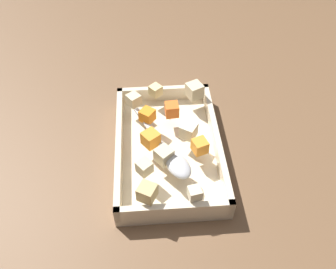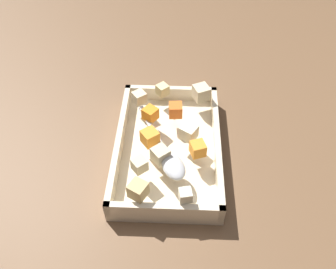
% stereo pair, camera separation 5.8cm
% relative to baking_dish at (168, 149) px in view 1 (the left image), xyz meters
% --- Properties ---
extents(ground_plane, '(4.00, 4.00, 0.00)m').
position_rel_baking_dish_xyz_m(ground_plane, '(0.01, -0.02, -0.02)').
color(ground_plane, brown).
extents(baking_dish, '(0.34, 0.22, 0.05)m').
position_rel_baking_dish_xyz_m(baking_dish, '(0.00, 0.00, 0.00)').
color(baking_dish, beige).
rests_on(baking_dish, ground_plane).
extents(carrot_chunk_mid_left, '(0.04, 0.04, 0.03)m').
position_rel_baking_dish_xyz_m(carrot_chunk_mid_left, '(0.02, -0.04, 0.05)').
color(carrot_chunk_mid_left, orange).
rests_on(carrot_chunk_mid_left, baking_dish).
extents(carrot_chunk_corner_ne, '(0.03, 0.03, 0.03)m').
position_rel_baking_dish_xyz_m(carrot_chunk_corner_ne, '(-0.07, 0.01, 0.05)').
color(carrot_chunk_corner_ne, orange).
rests_on(carrot_chunk_corner_ne, baking_dish).
extents(carrot_chunk_heap_top, '(0.04, 0.04, 0.03)m').
position_rel_baking_dish_xyz_m(carrot_chunk_heap_top, '(-0.06, -0.04, 0.05)').
color(carrot_chunk_heap_top, orange).
rests_on(carrot_chunk_heap_top, baking_dish).
extents(carrot_chunk_corner_sw, '(0.04, 0.04, 0.03)m').
position_rel_baking_dish_xyz_m(carrot_chunk_corner_sw, '(0.04, 0.06, 0.05)').
color(carrot_chunk_corner_sw, orange).
rests_on(carrot_chunk_corner_sw, baking_dish).
extents(potato_chunk_near_left, '(0.03, 0.03, 0.02)m').
position_rel_baking_dish_xyz_m(potato_chunk_near_left, '(-0.14, -0.02, 0.05)').
color(potato_chunk_near_left, '#E0CC89').
rests_on(potato_chunk_near_left, baking_dish).
extents(potato_chunk_near_right, '(0.04, 0.04, 0.03)m').
position_rel_baking_dish_xyz_m(potato_chunk_near_right, '(-0.11, -0.07, 0.05)').
color(potato_chunk_near_right, beige).
rests_on(potato_chunk_near_right, baking_dish).
extents(potato_chunk_near_spoon, '(0.04, 0.04, 0.03)m').
position_rel_baking_dish_xyz_m(potato_chunk_near_spoon, '(-0.00, 0.04, 0.05)').
color(potato_chunk_near_spoon, beige).
rests_on(potato_chunk_near_spoon, baking_dish).
extents(potato_chunk_heap_side, '(0.04, 0.04, 0.03)m').
position_rel_baking_dish_xyz_m(potato_chunk_heap_side, '(0.08, -0.05, 0.05)').
color(potato_chunk_heap_side, beige).
rests_on(potato_chunk_heap_side, baking_dish).
extents(potato_chunk_under_handle, '(0.04, 0.04, 0.03)m').
position_rel_baking_dish_xyz_m(potato_chunk_under_handle, '(0.06, -0.01, 0.05)').
color(potato_chunk_under_handle, beige).
rests_on(potato_chunk_under_handle, baking_dish).
extents(potato_chunk_front_center, '(0.04, 0.04, 0.03)m').
position_rel_baking_dish_xyz_m(potato_chunk_front_center, '(-0.13, 0.07, 0.05)').
color(potato_chunk_front_center, beige).
rests_on(potato_chunk_front_center, baking_dish).
extents(potato_chunk_far_left, '(0.04, 0.04, 0.03)m').
position_rel_baking_dish_xyz_m(potato_chunk_far_left, '(0.14, -0.05, 0.05)').
color(potato_chunk_far_left, tan).
rests_on(potato_chunk_far_left, baking_dish).
extents(parsnip_chunk_far_right, '(0.03, 0.03, 0.02)m').
position_rel_baking_dish_xyz_m(parsnip_chunk_far_right, '(0.15, 0.04, 0.05)').
color(parsnip_chunk_far_right, beige).
rests_on(parsnip_chunk_far_right, baking_dish).
extents(serving_spoon, '(0.21, 0.12, 0.02)m').
position_rel_baking_dish_xyz_m(serving_spoon, '(0.07, 0.01, 0.04)').
color(serving_spoon, silver).
rests_on(serving_spoon, baking_dish).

